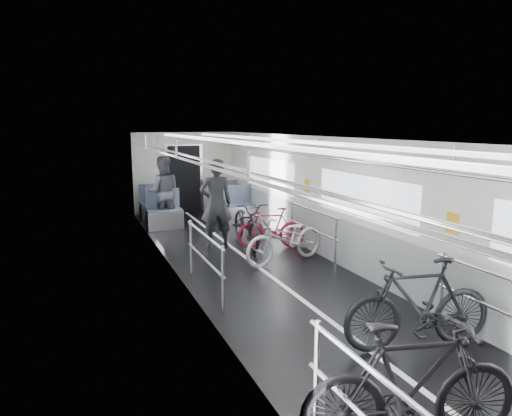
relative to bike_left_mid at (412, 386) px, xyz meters
The scene contains 8 objects.
car_shell 5.67m from the bike_left_mid, 82.88° to the left, with size 3.02×14.01×2.41m.
bike_left_mid is the anchor object (origin of this frame).
bike_right_near 1.83m from the bike_left_mid, 47.02° to the left, with size 0.52×1.85×1.11m, color black.
bike_right_mid 5.18m from the bike_left_mid, 75.50° to the left, with size 0.64×1.83×0.96m, color #ABAAAF.
bike_right_far 6.27m from the bike_left_mid, 76.38° to the left, with size 0.41×1.46×0.88m, color maroon.
bike_aisle 6.60m from the bike_left_mid, 80.76° to the left, with size 0.66×1.89×0.99m, color black.
person_standing 6.64m from the bike_left_mid, 86.48° to the left, with size 0.70×0.46×1.92m, color black.
person_seated 9.01m from the bike_left_mid, 91.82° to the left, with size 0.90×0.70×1.85m, color #313038.
Camera 1 is at (-3.12, -6.44, 2.63)m, focal length 32.00 mm.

